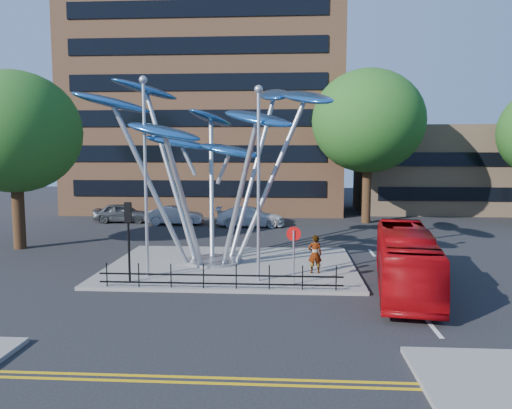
# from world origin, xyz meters

# --- Properties ---
(ground) EXTENTS (120.00, 120.00, 0.00)m
(ground) POSITION_xyz_m (0.00, 0.00, 0.00)
(ground) COLOR black
(ground) RESTS_ON ground
(traffic_island) EXTENTS (12.00, 9.00, 0.15)m
(traffic_island) POSITION_xyz_m (-1.00, 6.00, 0.07)
(traffic_island) COLOR slate
(traffic_island) RESTS_ON ground
(double_yellow_near) EXTENTS (40.00, 0.12, 0.01)m
(double_yellow_near) POSITION_xyz_m (0.00, -6.00, 0.01)
(double_yellow_near) COLOR gold
(double_yellow_near) RESTS_ON ground
(double_yellow_far) EXTENTS (40.00, 0.12, 0.01)m
(double_yellow_far) POSITION_xyz_m (0.00, -6.30, 0.01)
(double_yellow_far) COLOR gold
(double_yellow_far) RESTS_ON ground
(brick_tower) EXTENTS (25.00, 15.00, 30.00)m
(brick_tower) POSITION_xyz_m (-6.00, 32.00, 15.00)
(brick_tower) COLOR #9A6543
(brick_tower) RESTS_ON ground
(low_building_near) EXTENTS (15.00, 8.00, 8.00)m
(low_building_near) POSITION_xyz_m (16.00, 30.00, 4.00)
(low_building_near) COLOR tan
(low_building_near) RESTS_ON ground
(tree_right) EXTENTS (8.80, 8.80, 12.11)m
(tree_right) POSITION_xyz_m (8.00, 22.00, 8.04)
(tree_right) COLOR black
(tree_right) RESTS_ON ground
(tree_left) EXTENTS (7.60, 7.60, 10.32)m
(tree_left) POSITION_xyz_m (-14.00, 10.00, 6.79)
(tree_left) COLOR black
(tree_left) RESTS_ON ground
(leaf_sculpture) EXTENTS (12.72, 9.54, 9.51)m
(leaf_sculpture) POSITION_xyz_m (-2.07, 6.68, 6.87)
(leaf_sculpture) COLOR #9EA0A5
(leaf_sculpture) RESTS_ON traffic_island
(street_lamp_left) EXTENTS (0.36, 0.36, 8.80)m
(street_lamp_left) POSITION_xyz_m (-4.50, 3.50, 5.36)
(street_lamp_left) COLOR #9EA0A5
(street_lamp_left) RESTS_ON traffic_island
(street_lamp_right) EXTENTS (0.36, 0.36, 8.30)m
(street_lamp_right) POSITION_xyz_m (0.50, 3.00, 5.09)
(street_lamp_right) COLOR #9EA0A5
(street_lamp_right) RESTS_ON traffic_island
(traffic_light_island) EXTENTS (0.28, 0.18, 3.42)m
(traffic_light_island) POSITION_xyz_m (-5.00, 2.50, 2.61)
(traffic_light_island) COLOR black
(traffic_light_island) RESTS_ON traffic_island
(no_entry_sign_island) EXTENTS (0.60, 0.10, 2.45)m
(no_entry_sign_island) POSITION_xyz_m (2.00, 2.52, 1.82)
(no_entry_sign_island) COLOR #9EA0A5
(no_entry_sign_island) RESTS_ON traffic_island
(pedestrian_railing_front) EXTENTS (10.00, 0.06, 1.00)m
(pedestrian_railing_front) POSITION_xyz_m (-1.00, 1.70, 0.55)
(pedestrian_railing_front) COLOR black
(pedestrian_railing_front) RESTS_ON traffic_island
(red_bus) EXTENTS (3.52, 9.30, 2.53)m
(red_bus) POSITION_xyz_m (6.60, 2.49, 1.26)
(red_bus) COLOR #9B070B
(red_bus) RESTS_ON ground
(pedestrian) EXTENTS (0.68, 0.48, 1.77)m
(pedestrian) POSITION_xyz_m (3.00, 4.55, 1.03)
(pedestrian) COLOR gray
(pedestrian) RESTS_ON traffic_island
(parked_car_left) EXTENTS (4.59, 2.03, 1.54)m
(parked_car_left) POSITION_xyz_m (-11.51, 20.96, 0.77)
(parked_car_left) COLOR #44484C
(parked_car_left) RESTS_ON ground
(parked_car_mid) EXTENTS (4.39, 1.58, 1.44)m
(parked_car_mid) POSITION_xyz_m (-7.01, 19.94, 0.72)
(parked_car_mid) COLOR #A5A7AC
(parked_car_mid) RESTS_ON ground
(parked_car_right) EXTENTS (5.26, 2.27, 1.51)m
(parked_car_right) POSITION_xyz_m (-1.08, 19.44, 0.75)
(parked_car_right) COLOR silver
(parked_car_right) RESTS_ON ground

